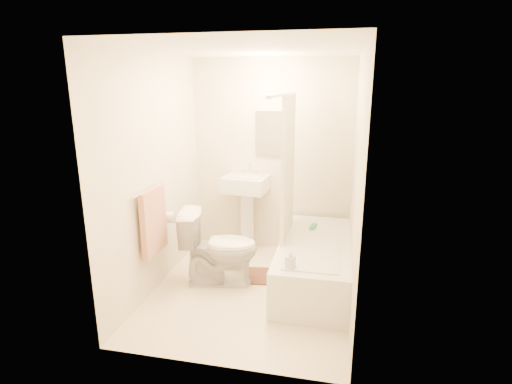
% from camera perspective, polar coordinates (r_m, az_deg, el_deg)
% --- Properties ---
extents(floor, '(2.40, 2.40, 0.00)m').
position_cam_1_polar(floor, '(4.32, -0.71, -13.77)').
color(floor, beige).
rests_on(floor, ground).
extents(ceiling, '(2.40, 2.40, 0.00)m').
position_cam_1_polar(ceiling, '(3.79, -0.83, 19.83)').
color(ceiling, white).
rests_on(ceiling, ground).
extents(wall_back, '(2.00, 0.02, 2.40)m').
position_cam_1_polar(wall_back, '(5.04, 2.25, 4.99)').
color(wall_back, beige).
rests_on(wall_back, ground).
extents(wall_left, '(0.02, 2.40, 2.40)m').
position_cam_1_polar(wall_left, '(4.21, -14.16, 2.49)').
color(wall_left, beige).
rests_on(wall_left, ground).
extents(wall_right, '(0.02, 2.40, 2.40)m').
position_cam_1_polar(wall_right, '(3.80, 14.12, 1.11)').
color(wall_right, beige).
rests_on(wall_right, ground).
extents(mirror, '(0.40, 0.03, 0.55)m').
position_cam_1_polar(mirror, '(4.97, 2.25, 8.35)').
color(mirror, white).
rests_on(mirror, wall_back).
extents(curtain_rod, '(0.03, 1.70, 0.03)m').
position_cam_1_polar(curtain_rod, '(3.82, 4.05, 13.76)').
color(curtain_rod, silver).
rests_on(curtain_rod, wall_back).
extents(shower_curtain, '(0.04, 0.80, 1.55)m').
position_cam_1_polar(shower_curtain, '(4.31, 4.60, 3.46)').
color(shower_curtain, silver).
rests_on(shower_curtain, curtain_rod).
extents(towel_bar, '(0.02, 0.60, 0.02)m').
position_cam_1_polar(towel_bar, '(4.00, -15.10, 0.29)').
color(towel_bar, silver).
rests_on(towel_bar, wall_left).
extents(towel, '(0.06, 0.45, 0.66)m').
position_cam_1_polar(towel, '(4.08, -14.41, -4.08)').
color(towel, '#CC7266').
rests_on(towel, towel_bar).
extents(toilet_paper, '(0.11, 0.12, 0.12)m').
position_cam_1_polar(toilet_paper, '(4.42, -12.25, -3.53)').
color(toilet_paper, white).
rests_on(toilet_paper, wall_left).
extents(toilet, '(0.88, 0.59, 0.80)m').
position_cam_1_polar(toilet, '(4.32, -5.25, -7.93)').
color(toilet, silver).
rests_on(toilet, floor).
extents(sink, '(0.59, 0.49, 1.06)m').
position_cam_1_polar(sink, '(5.12, -1.36, -2.54)').
color(sink, white).
rests_on(sink, floor).
extents(bathtub, '(0.74, 1.68, 0.47)m').
position_cam_1_polar(bathtub, '(4.40, 8.33, -9.91)').
color(bathtub, silver).
rests_on(bathtub, floor).
extents(bath_mat, '(0.57, 0.46, 0.02)m').
position_cam_1_polar(bath_mat, '(4.59, -1.56, -11.80)').
color(bath_mat, '#4A231C').
rests_on(bath_mat, floor).
extents(soap_bottle, '(0.10, 0.10, 0.17)m').
position_cam_1_polar(soap_bottle, '(3.67, 4.94, -9.61)').
color(soap_bottle, silver).
rests_on(soap_bottle, bathtub).
extents(scrub_brush, '(0.08, 0.19, 0.04)m').
position_cam_1_polar(scrub_brush, '(4.69, 8.17, -4.92)').
color(scrub_brush, green).
rests_on(scrub_brush, bathtub).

